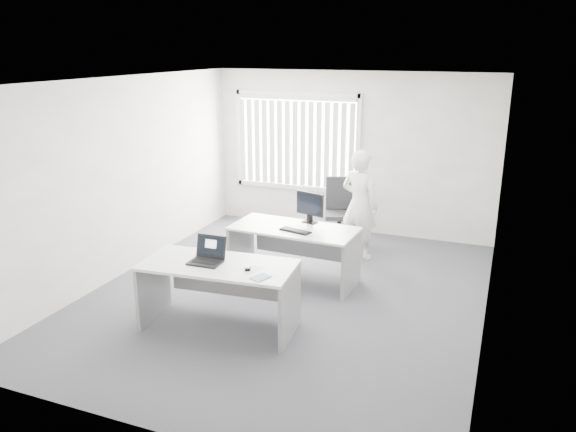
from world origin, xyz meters
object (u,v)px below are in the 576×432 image
at_px(desk_far, 294,243).
at_px(laptop, 205,252).
at_px(desk_near, 219,282).
at_px(monitor, 310,208).
at_px(person, 360,205).
at_px(office_chair, 339,222).

height_order(desk_far, laptop, laptop).
bearing_deg(desk_near, laptop, -164.58).
distance_m(desk_far, monitor, 0.55).
distance_m(desk_near, monitor, 2.00).
xyz_separation_m(person, monitor, (-0.48, -0.95, 0.16)).
relative_size(laptop, monitor, 0.84).
relative_size(person, laptop, 4.62).
xyz_separation_m(person, laptop, (-1.05, -2.91, 0.09)).
bearing_deg(office_chair, monitor, -107.98).
height_order(office_chair, monitor, monitor).
height_order(office_chair, person, person).
height_order(desk_near, monitor, monitor).
bearing_deg(desk_far, desk_near, -98.49).
xyz_separation_m(desk_far, person, (0.60, 1.25, 0.29)).
distance_m(office_chair, person, 0.94).
xyz_separation_m(desk_near, monitor, (0.44, 1.91, 0.43)).
bearing_deg(desk_far, office_chair, 89.38).
xyz_separation_m(office_chair, monitor, (0.02, -1.56, 0.67)).
bearing_deg(desk_far, laptop, -102.62).
height_order(desk_far, office_chair, office_chair).
bearing_deg(monitor, office_chair, 106.12).
xyz_separation_m(office_chair, person, (0.50, -0.61, 0.52)).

